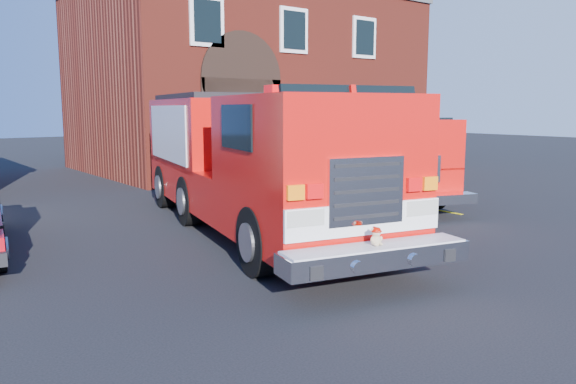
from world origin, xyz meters
TOP-DOWN VIEW (x-y plane):
  - ground at (0.00, 0.00)m, footprint 100.00×100.00m
  - parking_stripe_near at (6.50, 1.00)m, footprint 0.12×3.00m
  - parking_stripe_mid at (6.50, 4.00)m, footprint 0.12×3.00m
  - parking_stripe_far at (6.50, 7.00)m, footprint 0.12×3.00m
  - fire_station at (8.99, 13.98)m, footprint 15.20×10.20m
  - fire_engine at (0.88, 1.40)m, footprint 5.23×11.03m
  - secondary_truck at (6.46, 3.65)m, footprint 5.34×8.97m

SIDE VIEW (x-z plane):
  - ground at x=0.00m, z-range 0.00..0.00m
  - parking_stripe_near at x=6.50m, z-range 0.00..0.01m
  - parking_stripe_mid at x=6.50m, z-range 0.00..0.01m
  - parking_stripe_far at x=6.50m, z-range 0.00..0.01m
  - secondary_truck at x=6.46m, z-range 0.13..2.91m
  - fire_engine at x=0.88m, z-range 0.06..3.34m
  - fire_station at x=8.99m, z-range 0.03..8.48m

